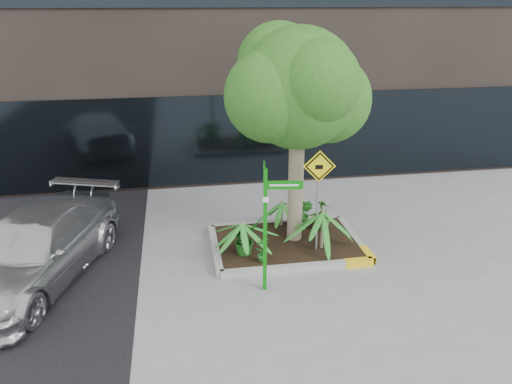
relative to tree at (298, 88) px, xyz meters
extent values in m
plane|color=gray|center=(-0.40, -0.44, -3.52)|extent=(80.00, 80.00, 0.00)
cube|color=#9E9E99|center=(-0.20, 0.96, -3.44)|extent=(3.20, 0.15, 0.15)
cube|color=#9E9E99|center=(-0.20, -1.24, -3.44)|extent=(3.20, 0.15, 0.15)
cube|color=#9E9E99|center=(-1.80, -0.14, -3.44)|extent=(0.15, 2.20, 0.15)
cube|color=#9E9E99|center=(1.40, -0.14, -3.44)|extent=(0.15, 2.20, 0.15)
cube|color=yellow|center=(1.10, -1.24, -3.44)|extent=(0.60, 0.17, 0.15)
cube|color=black|center=(-0.20, -0.14, -3.40)|extent=(3.05, 2.05, 0.06)
cylinder|color=gray|center=(0.00, -0.02, -1.96)|extent=(0.33, 0.33, 3.11)
cylinder|color=gray|center=(0.11, -0.02, -0.82)|extent=(0.59, 0.17, 1.01)
sphere|color=#24611B|center=(0.00, -0.02, 0.00)|extent=(2.49, 2.49, 2.49)
sphere|color=#24611B|center=(0.73, 0.29, -0.31)|extent=(1.87, 1.87, 1.87)
sphere|color=#24611B|center=(-0.62, -0.22, -0.10)|extent=(1.87, 1.87, 1.87)
sphere|color=#24611B|center=(0.21, -0.64, 0.21)|extent=(1.66, 1.66, 1.66)
sphere|color=#24611B|center=(-0.31, 0.50, 0.42)|extent=(1.76, 1.76, 1.76)
cylinder|color=gray|center=(0.48, -0.57, -2.92)|extent=(0.07, 0.07, 0.90)
cylinder|color=gray|center=(-1.27, -0.58, -3.00)|extent=(0.07, 0.07, 0.75)
cylinder|color=gray|center=(-0.14, 0.71, -3.06)|extent=(0.07, 0.07, 0.62)
imported|color=#BBBCC1|center=(-5.36, -0.67, -2.84)|extent=(3.32, 5.04, 1.36)
imported|color=#1C601B|center=(-1.23, -0.56, -3.04)|extent=(0.81, 0.81, 0.66)
imported|color=#29601C|center=(0.75, 0.34, -3.00)|extent=(0.58, 0.58, 0.74)
imported|color=#227028|center=(-0.91, -0.99, -3.08)|extent=(0.41, 0.41, 0.58)
imported|color=#1F5F1B|center=(0.31, 0.39, -2.98)|extent=(0.60, 0.60, 0.78)
cube|color=#0B7E0E|center=(-1.00, -1.78, -2.30)|extent=(0.08, 0.08, 2.44)
cube|color=#0B7E0E|center=(-0.68, -1.83, -1.38)|extent=(0.68, 0.12, 0.16)
cube|color=#0B7E0E|center=(-0.96, -1.46, -1.21)|extent=(0.12, 0.68, 0.16)
cube|color=white|center=(-0.68, -1.84, -1.38)|extent=(0.52, 0.08, 0.03)
cube|color=white|center=(-0.97, -1.46, -1.21)|extent=(0.08, 0.52, 0.03)
cube|color=white|center=(-1.00, -1.82, -1.64)|extent=(0.10, 0.02, 0.10)
cylinder|color=slate|center=(0.35, -0.53, -2.36)|extent=(0.09, 0.31, 2.01)
cube|color=#FFE80D|center=(0.35, -0.56, -1.50)|extent=(0.68, 0.10, 0.68)
cube|color=black|center=(0.35, -0.57, -1.50)|extent=(0.60, 0.08, 0.60)
cube|color=#FFE80D|center=(0.35, -0.57, -1.50)|extent=(0.51, 0.07, 0.51)
cube|color=black|center=(0.34, -0.58, -1.51)|extent=(0.16, 0.02, 0.09)
camera|label=1|loc=(-2.54, -9.91, 1.71)|focal=35.00mm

